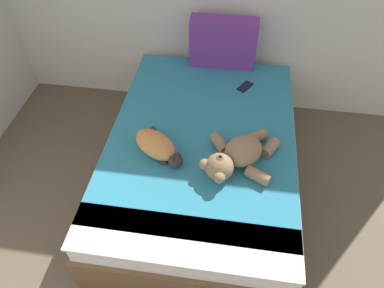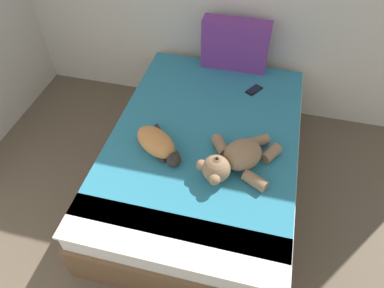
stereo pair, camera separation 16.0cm
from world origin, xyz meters
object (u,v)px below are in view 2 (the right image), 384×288
at_px(cat, 158,144).
at_px(teddy_bear, 235,159).
at_px(patterned_cushion, 235,45).
at_px(cell_phone, 254,90).
at_px(bed, 203,161).

relative_size(cat, teddy_bear, 0.72).
bearing_deg(patterned_cushion, cell_phone, -52.59).
xyz_separation_m(patterned_cushion, cat, (-0.34, -1.12, -0.15)).
bearing_deg(bed, cell_phone, 65.04).
distance_m(cat, cell_phone, 1.01).
height_order(patterned_cushion, cat, patterned_cushion).
relative_size(bed, cat, 4.99).
bearing_deg(patterned_cushion, cat, -107.00).
relative_size(patterned_cushion, cat, 1.40).
height_order(bed, cell_phone, cell_phone).
distance_m(patterned_cushion, teddy_bear, 1.17).
relative_size(teddy_bear, cell_phone, 3.42).
bearing_deg(cell_phone, cat, -124.38).
distance_m(bed, cat, 0.50).
bearing_deg(teddy_bear, patterned_cushion, 99.69).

